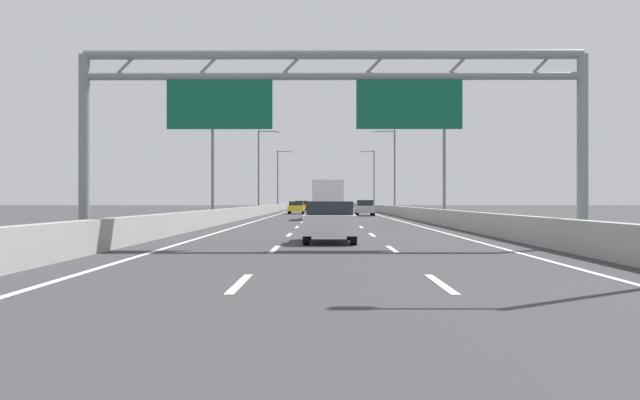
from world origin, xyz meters
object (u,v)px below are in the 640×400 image
at_px(orange_car, 301,206).
at_px(blue_car, 304,205).
at_px(silver_car, 365,208).
at_px(streetlamp_right_mid, 441,142).
at_px(white_car, 329,221).
at_px(streetlamp_left_far, 261,166).
at_px(yellow_car, 296,207).
at_px(box_truck, 328,199).
at_px(streetlamp_left_mid, 216,142).
at_px(streetlamp_right_far, 393,166).
at_px(streetlamp_right_distant, 373,176).
at_px(streetlamp_left_distant, 279,176).
at_px(red_car, 326,205).
at_px(sign_gantry, 329,97).

height_order(orange_car, blue_car, orange_car).
distance_m(silver_car, orange_car, 35.37).
relative_size(streetlamp_right_mid, white_car, 2.21).
distance_m(streetlamp_left_far, yellow_car, 6.19).
bearing_deg(box_truck, streetlamp_left_mid, -129.45).
bearing_deg(streetlamp_left_mid, streetlamp_right_far, 65.62).
relative_size(streetlamp_right_far, box_truck, 1.17).
distance_m(streetlamp_right_mid, streetlamp_right_distant, 65.91).
bearing_deg(blue_car, orange_car, -89.89).
bearing_deg(white_car, silver_car, 85.06).
distance_m(silver_car, blue_car, 53.40).
bearing_deg(white_car, blue_car, 92.15).
relative_size(blue_car, yellow_car, 1.02).
relative_size(streetlamp_left_distant, silver_car, 2.23).
distance_m(silver_car, red_car, 38.41).
distance_m(sign_gantry, blue_car, 99.34).
bearing_deg(blue_car, red_car, -75.93).
bearing_deg(red_car, yellow_car, -96.90).
relative_size(orange_car, red_car, 1.02).
relative_size(streetlamp_right_mid, orange_car, 2.13).
relative_size(streetlamp_right_far, silver_car, 2.23).
distance_m(sign_gantry, box_truck, 33.42).
distance_m(sign_gantry, orange_car, 81.08).
relative_size(silver_car, orange_car, 0.95).
xyz_separation_m(streetlamp_right_mid, white_car, (-7.56, -21.76, -4.64)).
height_order(streetlamp_left_mid, box_truck, streetlamp_left_mid).
xyz_separation_m(white_car, box_truck, (0.09, 30.84, 0.90)).
bearing_deg(white_car, streetlamp_right_far, 82.14).
relative_size(sign_gantry, box_truck, 2.02).
distance_m(streetlamp_left_far, streetlamp_right_distant, 36.18).
xyz_separation_m(blue_car, box_truck, (3.72, -65.92, 0.91)).
xyz_separation_m(streetlamp_right_far, streetlamp_right_distant, (0.00, 32.95, 0.00)).
bearing_deg(silver_car, box_truck, -105.84).
xyz_separation_m(white_car, yellow_car, (-3.32, 54.32, -0.02)).
xyz_separation_m(sign_gantry, streetlamp_left_far, (-7.33, 57.15, 0.58)).
height_order(sign_gantry, red_car, sign_gantry).
relative_size(streetlamp_left_mid, streetlamp_left_distant, 1.00).
bearing_deg(streetlamp_right_mid, streetlamp_left_far, 114.38).
relative_size(streetlamp_right_far, yellow_car, 2.18).
xyz_separation_m(streetlamp_left_distant, blue_car, (3.75, 9.09, -4.65)).
relative_size(streetlamp_right_distant, orange_car, 2.13).
height_order(streetlamp_left_distant, red_car, streetlamp_left_distant).
distance_m(streetlamp_left_distant, red_car, 10.36).
height_order(streetlamp_right_mid, streetlamp_left_far, same).
xyz_separation_m(sign_gantry, streetlamp_right_distant, (7.60, 90.10, 0.58)).
bearing_deg(streetlamp_left_mid, yellow_car, 82.90).
relative_size(white_car, silver_car, 1.01).
relative_size(streetlamp_right_mid, streetlamp_left_far, 1.00).
bearing_deg(red_car, white_car, -90.03).
distance_m(sign_gantry, red_car, 84.63).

